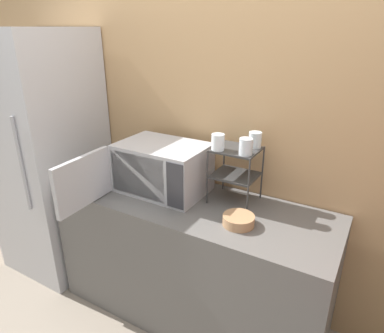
{
  "coord_description": "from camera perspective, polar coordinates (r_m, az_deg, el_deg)",
  "views": [
    {
      "loc": [
        0.97,
        -1.32,
        1.91
      ],
      "look_at": [
        -0.01,
        0.35,
        1.11
      ],
      "focal_mm": 32.0,
      "sensor_mm": 36.0,
      "label": 1
    }
  ],
  "objects": [
    {
      "name": "dish_rack",
      "position": [
        2.09,
        7.3,
        0.47
      ],
      "size": [
        0.28,
        0.24,
        0.35
      ],
      "color": "#333333",
      "rests_on": "counter"
    },
    {
      "name": "counter",
      "position": [
        2.4,
        -0.11,
        -15.29
      ],
      "size": [
        1.81,
        0.64,
        0.89
      ],
      "color": "#595654",
      "rests_on": "ground_plane"
    },
    {
      "name": "glass_back_right",
      "position": [
        2.08,
        10.47,
        4.38
      ],
      "size": [
        0.08,
        0.08,
        0.1
      ],
      "color": "silver",
      "rests_on": "dish_rack"
    },
    {
      "name": "bowl",
      "position": [
        1.94,
        7.76,
        -8.88
      ],
      "size": [
        0.18,
        0.18,
        0.06
      ],
      "color": "#AD7F56",
      "rests_on": "counter"
    },
    {
      "name": "wall_back",
      "position": [
        2.31,
        4.45,
        6.89
      ],
      "size": [
        8.0,
        0.06,
        2.6
      ],
      "color": "tan",
      "rests_on": "ground_plane"
    },
    {
      "name": "refrigerator",
      "position": [
        2.94,
        -22.85,
        1.55
      ],
      "size": [
        0.71,
        0.72,
        1.91
      ],
      "color": "#B7B7BC",
      "rests_on": "ground_plane"
    },
    {
      "name": "glass_front_left",
      "position": [
        2.01,
        4.34,
        4.09
      ],
      "size": [
        0.08,
        0.08,
        0.1
      ],
      "color": "silver",
      "rests_on": "dish_rack"
    },
    {
      "name": "glass_front_right",
      "position": [
        1.95,
        8.96,
        3.29
      ],
      "size": [
        0.08,
        0.08,
        0.1
      ],
      "color": "silver",
      "rests_on": "dish_rack"
    },
    {
      "name": "microwave",
      "position": [
        2.25,
        -5.55,
        -0.32
      ],
      "size": [
        0.6,
        0.84,
        0.33
      ],
      "color": "#ADADB2",
      "rests_on": "counter"
    }
  ]
}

